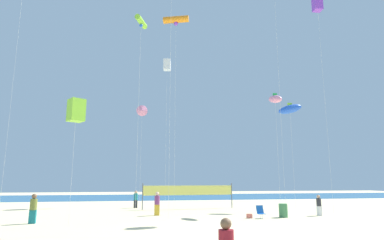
# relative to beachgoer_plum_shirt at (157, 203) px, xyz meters

# --- Properties ---
(ground_plane) EXTENTS (120.00, 120.00, 0.00)m
(ground_plane) POSITION_rel_beachgoer_plum_shirt_xyz_m (1.09, -7.12, -0.95)
(ground_plane) COLOR beige
(ocean_band) EXTENTS (120.00, 20.00, 0.01)m
(ocean_band) POSITION_rel_beachgoer_plum_shirt_xyz_m (1.09, 28.39, -0.95)
(ocean_band) COLOR #28608C
(ocean_band) RESTS_ON ground
(beachgoer_plum_shirt) EXTENTS (0.41, 0.41, 1.78)m
(beachgoer_plum_shirt) POSITION_rel_beachgoer_plum_shirt_xyz_m (0.00, 0.00, 0.00)
(beachgoer_plum_shirt) COLOR gold
(beachgoer_plum_shirt) RESTS_ON ground
(beachgoer_teal_shirt) EXTENTS (0.38, 0.38, 1.67)m
(beachgoer_teal_shirt) POSITION_rel_beachgoer_plum_shirt_xyz_m (-1.60, 7.25, -0.06)
(beachgoer_teal_shirt) COLOR #2D2D33
(beachgoer_teal_shirt) RESTS_ON ground
(beachgoer_olive_shirt) EXTENTS (0.42, 0.42, 1.82)m
(beachgoer_olive_shirt) POSITION_rel_beachgoer_plum_shirt_xyz_m (-8.04, -3.45, 0.02)
(beachgoer_olive_shirt) COLOR #19727A
(beachgoer_olive_shirt) RESTS_ON ground
(beachgoer_charcoal_shirt) EXTENTS (0.36, 0.36, 1.56)m
(beachgoer_charcoal_shirt) POSITION_rel_beachgoer_plum_shirt_xyz_m (12.30, -2.38, -0.12)
(beachgoer_charcoal_shirt) COLOR white
(beachgoer_charcoal_shirt) RESTS_ON ground
(folding_beach_chair) EXTENTS (0.52, 0.65, 0.89)m
(folding_beach_chair) POSITION_rel_beachgoer_plum_shirt_xyz_m (7.19, -3.22, -0.49)
(folding_beach_chair) COLOR #1959B2
(folding_beach_chair) RESTS_ON ground
(trash_barrel) EXTENTS (0.63, 0.63, 0.98)m
(trash_barrel) POSITION_rel_beachgoer_plum_shirt_xyz_m (9.05, -2.97, -0.46)
(trash_barrel) COLOR #3F7F4C
(trash_barrel) RESTS_ON ground
(volleyball_net) EXTENTS (8.84, 0.71, 2.40)m
(volleyball_net) POSITION_rel_beachgoer_plum_shirt_xyz_m (3.39, 5.31, 0.69)
(volleyball_net) COLOR #4C4C51
(volleyball_net) RESTS_ON ground
(beach_handbag) EXTENTS (0.39, 0.19, 0.31)m
(beach_handbag) POSITION_rel_beachgoer_plum_shirt_xyz_m (6.40, -3.04, -0.80)
(beach_handbag) COLOR #EA7260
(beach_handbag) RESTS_ON ground
(kite_violet_box) EXTENTS (0.79, 0.79, 19.37)m
(kite_violet_box) POSITION_rel_beachgoer_plum_shirt_xyz_m (14.47, -0.91, 17.78)
(kite_violet_box) COLOR silver
(kite_violet_box) RESTS_ON ground
(kite_orange_tube) EXTENTS (2.58, 1.41, 18.64)m
(kite_orange_tube) POSITION_rel_beachgoer_plum_shirt_xyz_m (1.75, 3.36, 17.31)
(kite_orange_tube) COLOR silver
(kite_orange_tube) RESTS_ON ground
(kite_pink_delta) EXTENTS (1.28, 0.33, 11.21)m
(kite_pink_delta) POSITION_rel_beachgoer_plum_shirt_xyz_m (-1.16, 10.67, 9.60)
(kite_pink_delta) COLOR silver
(kite_pink_delta) RESTS_ON ground
(kite_lime_box) EXTENTS (1.25, 1.25, 7.81)m
(kite_lime_box) POSITION_rel_beachgoer_plum_shirt_xyz_m (-5.63, -4.67, 6.13)
(kite_lime_box) COLOR silver
(kite_lime_box) RESTS_ON ground
(kite_lime_tube) EXTENTS (0.99, 1.67, 14.68)m
(kite_lime_tube) POSITION_rel_beachgoer_plum_shirt_xyz_m (-1.68, -3.00, 13.45)
(kite_lime_tube) COLOR silver
(kite_lime_tube) RESTS_ON ground
(kite_blue_inflatable) EXTENTS (2.56, 1.33, 10.24)m
(kite_blue_inflatable) POSITION_rel_beachgoer_plum_shirt_xyz_m (13.11, 2.92, 8.62)
(kite_blue_inflatable) COLOR silver
(kite_blue_inflatable) RESTS_ON ground
(kite_white_box) EXTENTS (1.01, 1.01, 17.52)m
(kite_white_box) POSITION_rel_beachgoer_plum_shirt_xyz_m (1.78, 12.23, 15.87)
(kite_white_box) COLOR silver
(kite_white_box) RESTS_ON ground
(kite_pink_inflatable) EXTENTS (0.89, 2.11, 10.27)m
(kite_pink_inflatable) POSITION_rel_beachgoer_plum_shirt_xyz_m (10.21, -0.06, 8.76)
(kite_pink_inflatable) COLOR silver
(kite_pink_inflatable) RESTS_ON ground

